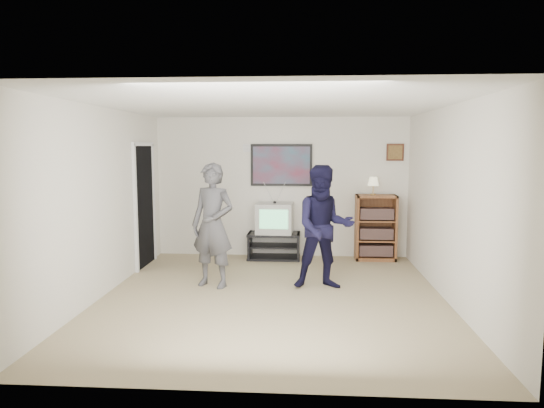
# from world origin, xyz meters

# --- Properties ---
(room_shell) EXTENTS (4.51, 5.00, 2.51)m
(room_shell) POSITION_xyz_m (0.00, 0.35, 1.25)
(room_shell) COLOR #91805C
(room_shell) RESTS_ON ground
(media_stand) EXTENTS (0.92, 0.52, 0.46)m
(media_stand) POSITION_xyz_m (-0.12, 2.23, 0.23)
(media_stand) COLOR black
(media_stand) RESTS_ON room_shell
(crt_television) EXTENTS (0.65, 0.56, 0.53)m
(crt_television) POSITION_xyz_m (-0.10, 2.23, 0.73)
(crt_television) COLOR #ACACA7
(crt_television) RESTS_ON media_stand
(bookshelf) EXTENTS (0.70, 0.40, 1.14)m
(bookshelf) POSITION_xyz_m (1.66, 2.28, 0.57)
(bookshelf) COLOR brown
(bookshelf) RESTS_ON room_shell
(table_lamp) EXTENTS (0.19, 0.19, 0.31)m
(table_lamp) POSITION_xyz_m (1.61, 2.31, 1.30)
(table_lamp) COLOR #F0E8B5
(table_lamp) RESTS_ON bookshelf
(person_tall) EXTENTS (0.74, 0.61, 1.76)m
(person_tall) POSITION_xyz_m (-0.87, 0.47, 0.88)
(person_tall) COLOR #404044
(person_tall) RESTS_ON room_shell
(person_short) EXTENTS (0.90, 0.74, 1.73)m
(person_short) POSITION_xyz_m (0.69, 0.48, 0.86)
(person_short) COLOR black
(person_short) RESTS_ON room_shell
(controller_left) EXTENTS (0.05, 0.11, 0.03)m
(controller_left) POSITION_xyz_m (-0.91, 0.69, 1.13)
(controller_left) COLOR white
(controller_left) RESTS_ON person_tall
(controller_right) EXTENTS (0.05, 0.12, 0.03)m
(controller_right) POSITION_xyz_m (0.70, 0.72, 0.99)
(controller_right) COLOR white
(controller_right) RESTS_ON person_short
(poster) EXTENTS (1.10, 0.03, 0.75)m
(poster) POSITION_xyz_m (0.00, 2.48, 1.65)
(poster) COLOR black
(poster) RESTS_ON room_shell
(air_vent) EXTENTS (0.28, 0.02, 0.14)m
(air_vent) POSITION_xyz_m (-0.55, 2.48, 1.95)
(air_vent) COLOR white
(air_vent) RESTS_ON room_shell
(small_picture) EXTENTS (0.30, 0.03, 0.30)m
(small_picture) POSITION_xyz_m (2.00, 2.48, 1.88)
(small_picture) COLOR #371E11
(small_picture) RESTS_ON room_shell
(doorway) EXTENTS (0.03, 0.85, 2.00)m
(doorway) POSITION_xyz_m (-2.23, 1.60, 1.00)
(doorway) COLOR black
(doorway) RESTS_ON room_shell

